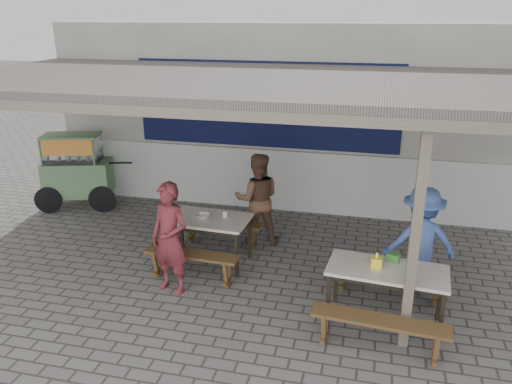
{
  "coord_description": "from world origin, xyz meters",
  "views": [
    {
      "loc": [
        1.84,
        -6.08,
        3.67
      ],
      "look_at": [
        0.14,
        0.9,
        1.08
      ],
      "focal_mm": 35.0,
      "sensor_mm": 36.0,
      "label": 1
    }
  ],
  "objects_px": {
    "vendor_cart": "(76,168)",
    "condiment_jar": "(225,214)",
    "bench_left_street": "(192,260)",
    "bench_left_wall": "(221,227)",
    "donation_box": "(393,258)",
    "tissue_box": "(376,262)",
    "table_left": "(207,222)",
    "table_right": "(387,275)",
    "patron_wall_side": "(257,199)",
    "patron_right_table": "(420,241)",
    "condiment_bowl": "(203,216)",
    "patron_street_side": "(170,239)",
    "bench_right_wall": "(389,274)",
    "bench_right_street": "(379,327)"
  },
  "relations": [
    {
      "from": "donation_box",
      "to": "condiment_bowl",
      "type": "xyz_separation_m",
      "value": [
        -2.78,
        0.79,
        -0.03
      ]
    },
    {
      "from": "bench_left_wall",
      "to": "donation_box",
      "type": "bearing_deg",
      "value": -24.69
    },
    {
      "from": "table_left",
      "to": "bench_left_street",
      "type": "height_order",
      "value": "table_left"
    },
    {
      "from": "table_right",
      "to": "bench_left_street",
      "type": "bearing_deg",
      "value": 176.61
    },
    {
      "from": "condiment_jar",
      "to": "table_left",
      "type": "bearing_deg",
      "value": -159.55
    },
    {
      "from": "vendor_cart",
      "to": "condiment_jar",
      "type": "xyz_separation_m",
      "value": [
        3.54,
        -1.58,
        -0.0
      ]
    },
    {
      "from": "table_right",
      "to": "vendor_cart",
      "type": "height_order",
      "value": "vendor_cart"
    },
    {
      "from": "table_left",
      "to": "condiment_bowl",
      "type": "height_order",
      "value": "condiment_bowl"
    },
    {
      "from": "bench_right_wall",
      "to": "patron_right_table",
      "type": "height_order",
      "value": "patron_right_table"
    },
    {
      "from": "bench_right_street",
      "to": "bench_right_wall",
      "type": "xyz_separation_m",
      "value": [
        0.11,
        1.28,
        0.0
      ]
    },
    {
      "from": "table_right",
      "to": "donation_box",
      "type": "bearing_deg",
      "value": 78.07
    },
    {
      "from": "bench_left_street",
      "to": "condiment_jar",
      "type": "xyz_separation_m",
      "value": [
        0.29,
        0.7,
        0.46
      ]
    },
    {
      "from": "condiment_jar",
      "to": "patron_street_side",
      "type": "bearing_deg",
      "value": -115.27
    },
    {
      "from": "table_right",
      "to": "patron_street_side",
      "type": "distance_m",
      "value": 2.87
    },
    {
      "from": "bench_left_wall",
      "to": "bench_right_street",
      "type": "bearing_deg",
      "value": -38.53
    },
    {
      "from": "table_right",
      "to": "condiment_bowl",
      "type": "bearing_deg",
      "value": 164.56
    },
    {
      "from": "table_right",
      "to": "tissue_box",
      "type": "distance_m",
      "value": 0.2
    },
    {
      "from": "table_left",
      "to": "tissue_box",
      "type": "distance_m",
      "value": 2.7
    },
    {
      "from": "table_left",
      "to": "table_right",
      "type": "bearing_deg",
      "value": -17.99
    },
    {
      "from": "table_right",
      "to": "patron_street_side",
      "type": "bearing_deg",
      "value": -176.97
    },
    {
      "from": "bench_left_wall",
      "to": "tissue_box",
      "type": "xyz_separation_m",
      "value": [
        2.49,
        -1.58,
        0.48
      ]
    },
    {
      "from": "table_right",
      "to": "patron_wall_side",
      "type": "relative_size",
      "value": 0.95
    },
    {
      "from": "bench_right_street",
      "to": "vendor_cart",
      "type": "height_order",
      "value": "vendor_cart"
    },
    {
      "from": "bench_left_street",
      "to": "bench_left_wall",
      "type": "height_order",
      "value": "same"
    },
    {
      "from": "condiment_jar",
      "to": "bench_right_street",
      "type": "bearing_deg",
      "value": -36.68
    },
    {
      "from": "patron_right_table",
      "to": "donation_box",
      "type": "height_order",
      "value": "patron_right_table"
    },
    {
      "from": "patron_wall_side",
      "to": "condiment_jar",
      "type": "distance_m",
      "value": 0.86
    },
    {
      "from": "patron_wall_side",
      "to": "donation_box",
      "type": "bearing_deg",
      "value": 127.38
    },
    {
      "from": "vendor_cart",
      "to": "condiment_jar",
      "type": "relative_size",
      "value": 19.46
    },
    {
      "from": "patron_wall_side",
      "to": "condiment_bowl",
      "type": "distance_m",
      "value": 1.09
    },
    {
      "from": "table_right",
      "to": "tissue_box",
      "type": "height_order",
      "value": "tissue_box"
    },
    {
      "from": "table_right",
      "to": "table_left",
      "type": "bearing_deg",
      "value": 164.31
    },
    {
      "from": "bench_left_wall",
      "to": "tissue_box",
      "type": "distance_m",
      "value": 2.99
    },
    {
      "from": "patron_wall_side",
      "to": "patron_street_side",
      "type": "bearing_deg",
      "value": 52.05
    },
    {
      "from": "vendor_cart",
      "to": "patron_wall_side",
      "type": "relative_size",
      "value": 1.12
    },
    {
      "from": "donation_box",
      "to": "bench_left_street",
      "type": "bearing_deg",
      "value": 176.3
    },
    {
      "from": "patron_wall_side",
      "to": "tissue_box",
      "type": "relative_size",
      "value": 12.28
    },
    {
      "from": "table_left",
      "to": "bench_right_street",
      "type": "relative_size",
      "value": 0.85
    },
    {
      "from": "condiment_jar",
      "to": "table_right",
      "type": "bearing_deg",
      "value": -24.65
    },
    {
      "from": "table_left",
      "to": "bench_left_street",
      "type": "bearing_deg",
      "value": -90.0
    },
    {
      "from": "patron_wall_side",
      "to": "condiment_bowl",
      "type": "height_order",
      "value": "patron_wall_side"
    },
    {
      "from": "bench_right_street",
      "to": "vendor_cart",
      "type": "bearing_deg",
      "value": 155.49
    },
    {
      "from": "bench_left_street",
      "to": "tissue_box",
      "type": "bearing_deg",
      "value": -5.63
    },
    {
      "from": "table_right",
      "to": "condiment_jar",
      "type": "bearing_deg",
      "value": 160.28
    },
    {
      "from": "donation_box",
      "to": "condiment_jar",
      "type": "distance_m",
      "value": 2.61
    },
    {
      "from": "table_left",
      "to": "vendor_cart",
      "type": "height_order",
      "value": "vendor_cart"
    },
    {
      "from": "patron_street_side",
      "to": "bench_left_street",
      "type": "bearing_deg",
      "value": 75.01
    },
    {
      "from": "table_left",
      "to": "patron_right_table",
      "type": "relative_size",
      "value": 0.86
    },
    {
      "from": "bench_left_street",
      "to": "condiment_bowl",
      "type": "relative_size",
      "value": 6.82
    },
    {
      "from": "bench_left_street",
      "to": "patron_right_table",
      "type": "bearing_deg",
      "value": 11.21
    }
  ]
}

